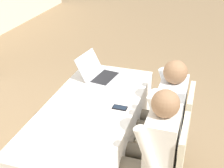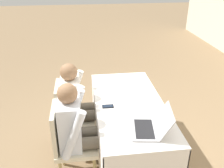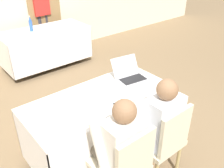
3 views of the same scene
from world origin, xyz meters
The scene contains 8 objects.
conference_table_near centered at (0.00, 0.00, 0.56)m, with size 1.64×0.76×0.75m.
laptop centered at (0.53, 0.09, 0.79)m, with size 0.40×0.41×0.23m.
cell_phone centered at (0.05, -0.25, 0.75)m, with size 0.07×0.13×0.01m.
paper_beside_laptop centered at (-0.34, -0.02, 0.75)m, with size 0.25×0.32×0.00m.
chair_near_left centered at (-0.26, -0.69, 0.49)m, with size 0.44×0.44×0.89m.
chair_near_right centered at (0.26, -0.69, 0.49)m, with size 0.44×0.44×0.89m.
person_checkered_shirt centered at (-0.26, -0.59, 0.65)m, with size 0.50×0.52×1.15m.
person_white_shirt centered at (0.26, -0.59, 0.65)m, with size 0.50×0.52×1.15m.
Camera 1 is at (-2.08, -0.86, 2.18)m, focal length 50.00 mm.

